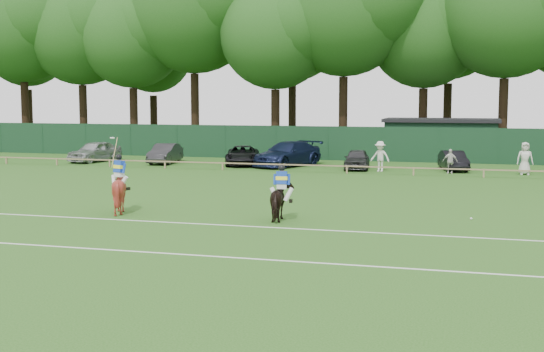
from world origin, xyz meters
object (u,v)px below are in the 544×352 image
(utility_shed, at_px, (441,139))
(spectator_mid, at_px, (450,161))
(sedan_silver, at_px, (95,151))
(spectator_right, at_px, (525,158))
(sedan_navy, at_px, (287,154))
(hatch_grey, at_px, (357,159))
(sedan_grey, at_px, (165,154))
(horse_dark, at_px, (282,201))
(spectator_left, at_px, (380,156))
(polo_ball, at_px, (471,219))
(estate_black, at_px, (453,161))
(suv_black, at_px, (243,156))
(horse_chestnut, at_px, (120,190))

(utility_shed, bearing_deg, spectator_mid, -84.28)
(sedan_silver, distance_m, spectator_right, 29.22)
(sedan_navy, distance_m, spectator_right, 15.08)
(hatch_grey, bearing_deg, sedan_grey, 171.63)
(horse_dark, height_order, hatch_grey, horse_dark)
(sedan_navy, bearing_deg, sedan_silver, -156.17)
(sedan_navy, height_order, spectator_left, spectator_left)
(horse_dark, bearing_deg, sedan_silver, -56.63)
(sedan_grey, bearing_deg, polo_ball, -48.41)
(sedan_grey, height_order, sedan_navy, sedan_navy)
(spectator_left, xyz_separation_m, polo_ball, (5.67, -17.16, -0.90))
(spectator_mid, distance_m, utility_shed, 10.31)
(horse_dark, distance_m, estate_black, 21.84)
(estate_black, bearing_deg, utility_shed, 84.27)
(spectator_mid, bearing_deg, suv_black, 176.14)
(hatch_grey, relative_size, polo_ball, 42.46)
(estate_black, bearing_deg, horse_chestnut, -134.15)
(sedan_silver, distance_m, utility_shed, 25.47)
(polo_ball, bearing_deg, horse_dark, -162.84)
(suv_black, height_order, utility_shed, utility_shed)
(horse_dark, height_order, estate_black, horse_dark)
(suv_black, bearing_deg, sedan_silver, 166.25)
(estate_black, bearing_deg, horse_dark, -118.58)
(sedan_grey, height_order, utility_shed, utility_shed)
(polo_ball, bearing_deg, sedan_navy, 122.65)
(hatch_grey, height_order, spectator_left, spectator_left)
(horse_chestnut, bearing_deg, polo_ball, -151.26)
(horse_dark, xyz_separation_m, suv_black, (-8.38, 20.95, -0.10))
(spectator_right, bearing_deg, spectator_left, 175.13)
(sedan_silver, bearing_deg, horse_chestnut, -45.66)
(horse_chestnut, relative_size, spectator_left, 0.97)
(utility_shed, bearing_deg, spectator_right, -61.36)
(suv_black, distance_m, sedan_navy, 3.16)
(hatch_grey, relative_size, spectator_right, 1.95)
(suv_black, distance_m, spectator_left, 9.73)
(sedan_silver, relative_size, sedan_grey, 1.05)
(sedan_silver, relative_size, suv_black, 0.93)
(horse_dark, distance_m, spectator_mid, 19.98)
(estate_black, bearing_deg, polo_ball, -99.90)
(sedan_navy, xyz_separation_m, hatch_grey, (4.82, -0.78, -0.17))
(horse_chestnut, xyz_separation_m, sedan_navy, (1.53, 20.93, -0.09))
(suv_black, height_order, estate_black, suv_black)
(horse_chestnut, height_order, sedan_silver, horse_chestnut)
(sedan_silver, bearing_deg, horse_dark, -34.01)
(horse_dark, relative_size, suv_black, 0.38)
(horse_dark, distance_m, suv_black, 22.57)
(polo_ball, bearing_deg, spectator_right, 80.53)
(sedan_grey, relative_size, spectator_left, 2.21)
(horse_dark, relative_size, spectator_right, 0.92)
(horse_dark, bearing_deg, sedan_grey, -65.98)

